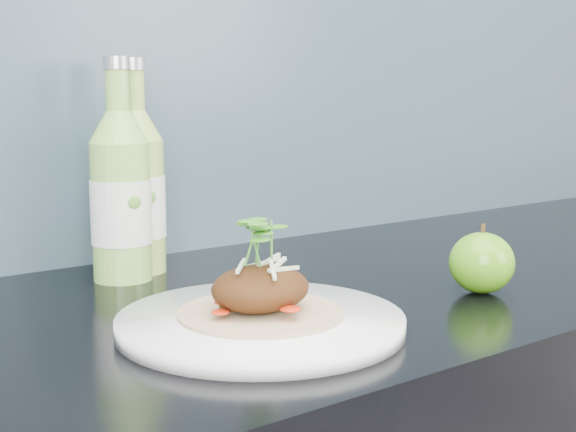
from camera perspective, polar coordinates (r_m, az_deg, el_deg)
name	(u,v)px	position (r m, az deg, el deg)	size (l,w,h in m)	color
subway_backsplash	(124,5)	(1.15, -11.59, 14.46)	(4.00, 0.02, 0.70)	#6990A6
dinner_plate	(261,323)	(0.80, -1.96, -7.59)	(0.37, 0.37, 0.02)	white
pork_taco	(260,286)	(0.79, -1.97, -5.01)	(0.17, 0.17, 0.10)	tan
green_apple	(482,263)	(0.97, 13.62, -3.25)	(0.09, 0.09, 0.08)	#458A0F
cider_bottle_left	(121,197)	(1.02, -11.81, 1.35)	(0.09, 0.09, 0.28)	#8BC451
cider_bottle_right	(136,192)	(1.06, -10.75, 1.68)	(0.09, 0.09, 0.28)	#9CC351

